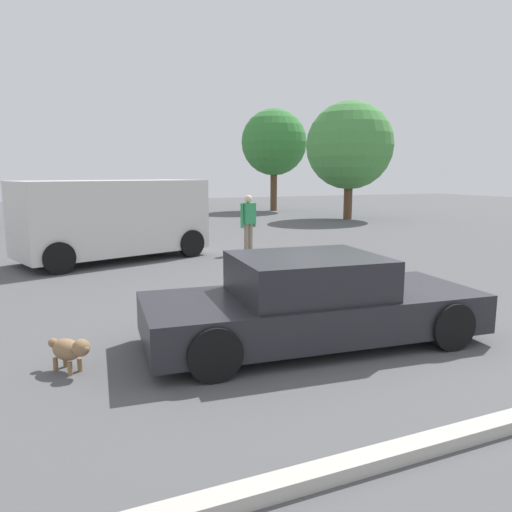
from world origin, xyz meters
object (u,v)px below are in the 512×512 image
Objects in this scene: dog at (70,350)px; van_white at (113,217)px; pedestrian at (248,218)px; sedan_foreground at (312,303)px.

dog is 0.11× the size of van_white.
pedestrian reaches higher than dog.
pedestrian is (2.17, 7.54, 0.45)m from sedan_foreground.
sedan_foreground is at bearing 50.22° from dog.
sedan_foreground is 0.90× the size of van_white.
sedan_foreground is 8.05m from van_white.
pedestrian is at bearing 79.10° from sedan_foreground.
sedan_foreground is 8.41× the size of dog.
dog is 9.07m from pedestrian.
pedestrian is (3.81, -0.32, -0.14)m from van_white.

